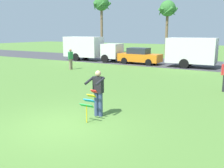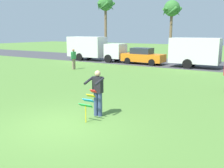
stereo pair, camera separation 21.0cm
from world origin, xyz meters
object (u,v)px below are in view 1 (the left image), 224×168
Objects in this scene: palm_tree_right_near at (168,11)px; person_walker_near at (71,59)px; parked_truck_white_box at (90,48)px; parked_truck_grey_van at (201,52)px; kite_held at (89,101)px; person_kite_flyer at (98,91)px; parked_car_orange at (140,56)px; palm_tree_left_near at (102,6)px.

palm_tree_right_near is 18.03m from person_walker_near.
parked_truck_white_box is 1.00× the size of parked_truck_grey_van.
parked_truck_white_box is at bearing 180.00° from parked_truck_grey_van.
person_kite_flyer is at bearing 93.41° from kite_held.
parked_truck_grey_van reaches higher than kite_held.
kite_held is 0.63× the size of person_walker_near.
palm_tree_left_near is at bearing 139.78° from parked_car_orange.
person_kite_flyer reaches higher than parked_car_orange.
parked_truck_white_box is (-11.35, 15.38, 0.46)m from person_kite_flyer.
parked_truck_white_box is at bearing -65.84° from palm_tree_left_near.
person_kite_flyer is 1.59× the size of kite_held.
parked_car_orange is (6.07, 0.00, -0.64)m from parked_truck_white_box.
parked_car_orange is at bearing 180.00° from parked_truck_grey_van.
palm_tree_left_near is 9.24m from palm_tree_right_near.
parked_truck_grey_van is at bearing -0.00° from parked_car_orange.
parked_car_orange is 14.16m from palm_tree_left_near.
palm_tree_right_near reaches higher than kite_held.
person_walker_near is at bearing -98.42° from palm_tree_right_near.
parked_truck_grey_van is 18.48m from palm_tree_left_near.
palm_tree_right_near is at bearing 64.21° from parked_truck_white_box.
palm_tree_right_near reaches higher than parked_truck_grey_van.
parked_car_orange is 11.91m from palm_tree_right_near.
palm_tree_right_near is (-6.74, 10.70, 4.53)m from parked_truck_grey_van.
palm_tree_left_near is (-9.78, 8.27, 6.03)m from parked_car_orange.
parked_truck_grey_van is at bearing -27.90° from palm_tree_left_near.
palm_tree_right_near is at bearing 15.26° from palm_tree_left_near.
parked_car_orange is at bearing 61.91° from person_walker_near.
person_kite_flyer is 0.24× the size of palm_tree_right_near.
parked_truck_white_box is at bearing 112.23° from person_walker_near.
palm_tree_right_near is at bearing 94.82° from parked_car_orange.
person_walker_near is (2.63, -6.44, -0.48)m from parked_truck_white_box.
palm_tree_left_near is 4.74× the size of person_walker_near.
parked_truck_white_box is 11.91m from parked_truck_grey_van.
palm_tree_left_near is (-15.62, 8.27, 5.39)m from parked_truck_grey_van.
person_kite_flyer is at bearing -92.09° from parked_truck_grey_van.
palm_tree_left_near is at bearing 114.16° from parked_truck_white_box.
parked_truck_grey_van is 0.93× the size of palm_tree_right_near.
person_kite_flyer is 0.66m from kite_held.
parked_truck_white_box reaches higher than person_walker_near.
parked_car_orange is 2.45× the size of person_walker_near.
parked_truck_white_box is 3.90× the size of person_walker_near.
parked_truck_white_box is at bearing 126.42° from person_kite_flyer.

